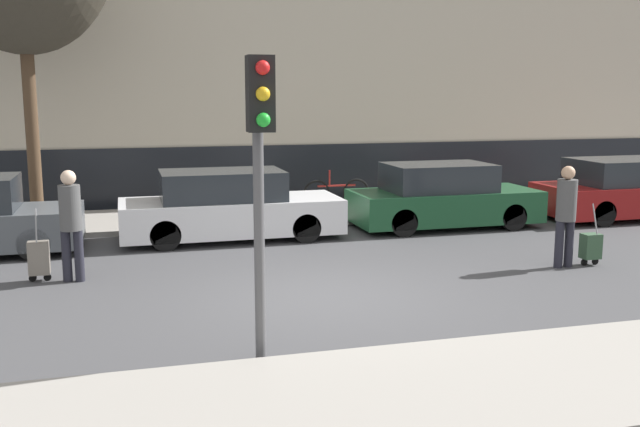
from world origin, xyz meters
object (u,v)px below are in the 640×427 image
Objects in this scene: parked_car_1 at (229,207)px; parked_car_3 at (628,190)px; parked_car_2 at (442,198)px; trolley_left at (39,258)px; parked_bicycle at (337,193)px; trolley_right at (591,246)px; pedestrian_left at (71,218)px; traffic_light at (260,147)px; pedestrian_right at (566,210)px.

parked_car_1 is 9.73m from parked_car_3.
trolley_left is (-8.30, -2.60, -0.29)m from parked_car_2.
parked_car_1 reaches higher than parked_bicycle.
parked_bicycle is at bearing 122.77° from parked_car_2.
parked_car_1 is at bearing 145.73° from trolley_right.
pedestrian_left is at bearing -160.53° from parked_car_2.
trolley_left is 0.35× the size of traffic_light.
pedestrian_right is at bearing -83.88° from parked_car_2.
parked_car_1 is 2.54× the size of pedestrian_right.
parked_car_2 is 8.25m from pedestrian_left.
traffic_light reaches higher than parked_car_3.
pedestrian_right reaches higher than trolley_left.
trolley_right is 0.32× the size of traffic_light.
parked_car_2 is 8.70m from trolley_left.
traffic_light reaches higher than trolley_right.
pedestrian_left is at bearing -138.38° from parked_bicycle.
parked_car_2 is 9.10m from traffic_light.
parked_car_3 reaches higher than trolley_right.
pedestrian_left is 0.85m from trolley_left.
parked_car_2 is at bearing 34.53° from pedestrian_left.
parked_car_1 is 1.33× the size of traffic_light.
parked_car_1 is at bearing 84.74° from traffic_light.
parked_car_1 is at bearing 36.49° from trolley_left.
trolley_left is 0.68× the size of parked_bicycle.
trolley_right is at bearing -34.27° from parked_car_1.
trolley_left is at bearing -10.25° from pedestrian_right.
traffic_light is (-5.92, -3.01, 1.42)m from pedestrian_right.
parked_car_1 is 7.24m from traffic_light.
trolley_left is at bearing -179.95° from pedestrian_left.
trolley_left is 5.64m from traffic_light.
pedestrian_right is (8.20, -1.28, -0.02)m from pedestrian_left.
pedestrian_left is 8.13m from parked_bicycle.
parked_car_3 is 7.12m from parked_bicycle.
parked_bicycle is (-2.68, 6.67, 0.15)m from trolley_right.
traffic_light is at bearing -95.26° from parked_car_1.
pedestrian_right is 7.03m from parked_bicycle.
traffic_light is (-10.37, -6.99, 1.77)m from parked_car_3.
parked_car_2 is 3.15m from parked_bicycle.
parked_car_2 is at bearing -84.85° from pedestrian_right.
parked_car_3 is 2.47× the size of pedestrian_right.
parked_car_2 reaches higher than parked_car_3.
pedestrian_right is (0.43, -4.03, 0.34)m from parked_car_2.
pedestrian_left is (-12.65, -2.69, 0.36)m from parked_car_3.
pedestrian_left is 1.64× the size of trolley_right.
parked_car_1 is at bearing -139.42° from parked_bicycle.
parked_car_2 is at bearing -57.23° from parked_bicycle.
parked_car_3 is at bearing 10.93° from trolley_left.
traffic_light is (-5.49, -7.04, 1.77)m from parked_car_2.
pedestrian_left is (-2.92, -2.70, 0.37)m from parked_car_1.
trolley_left is 9.39m from trolley_right.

